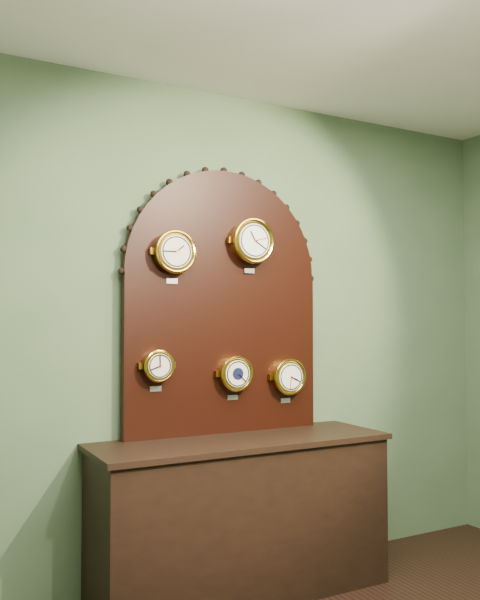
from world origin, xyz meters
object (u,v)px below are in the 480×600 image
hygrometer (158,366)px  tide_clock (288,377)px  arabic_clock (252,241)px  roman_clock (174,252)px  shop_counter (242,519)px  display_board (224,293)px  barometer (235,373)px

hygrometer → tide_clock: size_ratio=0.85×
arabic_clock → tide_clock: size_ratio=1.19×
roman_clock → arabic_clock: 0.49m
shop_counter → display_board: (0.00, 0.22, 1.23)m
shop_counter → roman_clock: (-0.33, 0.15, 1.44)m
display_board → shop_counter: bearing=-90.0°
shop_counter → barometer: size_ratio=6.27×
shop_counter → roman_clock: bearing=155.3°
barometer → tide_clock: 0.36m
roman_clock → tide_clock: (0.73, 0.00, -0.70)m
arabic_clock → tide_clock: (0.25, 0.00, -0.79)m
display_board → barometer: (0.04, -0.07, -0.46)m
shop_counter → roman_clock: roman_clock is taller
shop_counter → tide_clock: (0.40, 0.15, 0.74)m
roman_clock → barometer: size_ratio=1.13×
shop_counter → display_board: 1.25m
roman_clock → tide_clock: roman_clock is taller
arabic_clock → hygrometer: bearing=179.8°
barometer → tide_clock: size_ratio=0.96×
hygrometer → roman_clock: bearing=-1.1°
shop_counter → display_board: bearing=90.0°
display_board → roman_clock: display_board is taller
shop_counter → roman_clock: 1.48m
roman_clock → arabic_clock: bearing=-0.1°
shop_counter → arabic_clock: bearing=45.2°
hygrometer → tide_clock: hygrometer is taller
barometer → tide_clock: (0.36, -0.00, -0.03)m
display_board → arabic_clock: 0.34m
shop_counter → arabic_clock: 1.54m
shop_counter → hygrometer: bearing=160.0°
shop_counter → hygrometer: (-0.42, 0.15, 0.83)m
shop_counter → barometer: 0.78m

